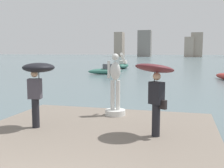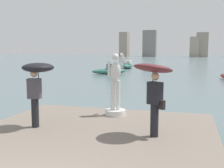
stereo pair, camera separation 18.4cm
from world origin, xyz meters
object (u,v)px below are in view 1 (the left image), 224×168
(onlooker_right, at_px, (155,80))
(boat_mid, at_px, (124,65))
(statue_white_figure, at_px, (115,93))
(onlooker_left, at_px, (38,77))
(boat_leftward, at_px, (106,71))

(onlooker_right, distance_m, boat_mid, 36.98)
(statue_white_figure, distance_m, onlooker_right, 2.71)
(onlooker_left, xyz_separation_m, boat_mid, (-5.33, 35.97, -1.44))
(onlooker_left, xyz_separation_m, onlooker_right, (3.46, 0.08, -0.01))
(boat_leftward, bearing_deg, onlooker_left, -78.51)
(boat_mid, bearing_deg, onlooker_right, -76.25)
(statue_white_figure, bearing_deg, onlooker_left, -130.67)
(statue_white_figure, relative_size, boat_leftward, 0.54)
(boat_mid, xyz_separation_m, boat_leftward, (0.44, -11.95, -0.08))
(onlooker_right, height_order, boat_leftward, onlooker_right)
(statue_white_figure, height_order, onlooker_left, statue_white_figure)
(onlooker_left, distance_m, onlooker_right, 3.46)
(onlooker_left, bearing_deg, boat_mid, 98.42)
(statue_white_figure, distance_m, onlooker_left, 2.92)
(onlooker_left, bearing_deg, boat_leftward, 101.49)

